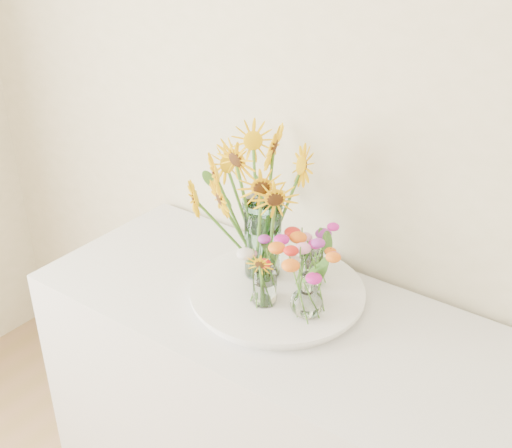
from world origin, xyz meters
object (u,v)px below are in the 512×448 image
tray (277,294)px  mason_jar (263,238)px  small_vase_a (265,286)px  counter (273,427)px  small_vase_c (311,269)px  small_vase_b (307,295)px

tray → mason_jar: (-0.08, 0.04, 0.14)m
small_vase_a → counter: bearing=53.4°
tray → mason_jar: size_ratio=1.92×
small_vase_c → small_vase_a: bearing=-109.7°
mason_jar → small_vase_c: bearing=13.1°
small_vase_a → small_vase_c: size_ratio=1.04×
mason_jar → small_vase_a: mason_jar is taller
counter → small_vase_b: (0.10, -0.00, 0.54)m
counter → small_vase_a: small_vase_a is taller
counter → mason_jar: mason_jar is taller
small_vase_c → tray: bearing=-128.7°
small_vase_c → mason_jar: bearing=-166.9°
tray → mason_jar: mason_jar is taller
mason_jar → small_vase_a: size_ratio=2.17×
counter → small_vase_a: size_ratio=12.40×
counter → tray: size_ratio=2.97×
small_vase_b → small_vase_c: bearing=116.8°
tray → mason_jar: 0.16m
mason_jar → counter: bearing=-40.0°
counter → tray: tray is taller
mason_jar → small_vase_b: 0.24m
counter → small_vase_b: bearing=-1.0°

